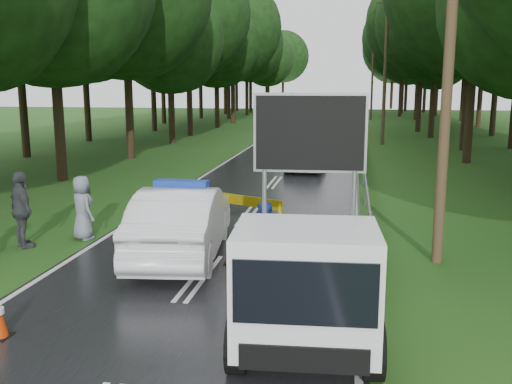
% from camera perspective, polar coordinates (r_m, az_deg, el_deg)
% --- Properties ---
extents(ground, '(160.00, 160.00, 0.00)m').
position_cam_1_polar(ground, '(12.49, -5.65, -8.54)').
color(ground, '#1B4C15').
rests_on(ground, ground).
extents(road, '(7.00, 140.00, 0.02)m').
position_cam_1_polar(road, '(41.68, 5.18, 5.17)').
color(road, black).
rests_on(road, ground).
extents(guardrail, '(0.12, 60.06, 0.70)m').
position_cam_1_polar(guardrail, '(41.19, 10.32, 5.73)').
color(guardrail, gray).
rests_on(guardrail, ground).
extents(utility_pole_near, '(1.40, 0.24, 10.00)m').
position_cam_1_polar(utility_pole_near, '(13.55, 18.85, 14.22)').
color(utility_pole_near, '#4D3C24').
rests_on(utility_pole_near, ground).
extents(utility_pole_mid, '(1.40, 0.24, 10.00)m').
position_cam_1_polar(utility_pole_mid, '(39.42, 12.81, 11.98)').
color(utility_pole_mid, '#4D3C24').
rests_on(utility_pole_mid, ground).
extents(utility_pole_far, '(1.40, 0.24, 10.00)m').
position_cam_1_polar(utility_pole_far, '(65.40, 11.57, 11.50)').
color(utility_pole_far, '#4D3C24').
rests_on(utility_pole_far, ground).
extents(police_sedan, '(2.39, 5.35, 1.88)m').
position_cam_1_polar(police_sedan, '(13.78, -7.38, -2.99)').
color(police_sedan, white).
rests_on(police_sedan, ground).
extents(work_truck, '(2.47, 5.04, 3.92)m').
position_cam_1_polar(work_truck, '(9.51, 5.10, -8.08)').
color(work_truck, gray).
rests_on(work_truck, ground).
extents(barrier, '(2.55, 1.23, 1.15)m').
position_cam_1_polar(barrier, '(15.48, -1.78, -1.31)').
color(barrier, '#D5BF0B').
rests_on(barrier, ground).
extents(officer, '(0.71, 0.55, 1.71)m').
position_cam_1_polar(officer, '(14.48, -8.96, -2.37)').
color(officer, yellow).
rests_on(officer, ground).
extents(civilian, '(0.79, 0.63, 1.60)m').
position_cam_1_polar(civilian, '(12.58, 1.07, -4.54)').
color(civilian, '#1B3FB1').
rests_on(civilian, ground).
extents(bystander_mid, '(1.20, 1.10, 1.97)m').
position_cam_1_polar(bystander_mid, '(15.56, -22.40, -1.65)').
color(bystander_mid, '#3C3F44').
rests_on(bystander_mid, ground).
extents(bystander_right, '(1.00, 0.95, 1.72)m').
position_cam_1_polar(bystander_right, '(15.88, -16.98, -1.51)').
color(bystander_right, slate).
rests_on(bystander_right, ground).
extents(queue_car_first, '(1.88, 4.45, 1.50)m').
position_cam_1_polar(queue_car_first, '(27.50, 5.04, 3.78)').
color(queue_car_first, '#414448').
rests_on(queue_car_first, ground).
extents(queue_car_second, '(2.46, 5.00, 1.40)m').
position_cam_1_polar(queue_car_second, '(35.43, 6.30, 5.26)').
color(queue_car_second, '#9C9FA4').
rests_on(queue_car_second, ground).
extents(queue_car_third, '(3.04, 5.72, 1.53)m').
position_cam_1_polar(queue_car_third, '(42.87, 7.98, 6.29)').
color(queue_car_third, black).
rests_on(queue_car_third, ground).
extents(queue_car_fourth, '(1.93, 4.48, 1.43)m').
position_cam_1_polar(queue_car_fourth, '(50.84, 7.37, 6.96)').
color(queue_car_fourth, '#383B3F').
rests_on(queue_car_fourth, ground).
extents(cone_center, '(0.38, 0.38, 0.81)m').
position_cam_1_polar(cone_center, '(13.21, -2.41, -5.60)').
color(cone_center, black).
rests_on(cone_center, ground).
extents(cone_far, '(0.30, 0.30, 0.63)m').
position_cam_1_polar(cone_far, '(14.49, 2.29, -4.47)').
color(cone_far, black).
rests_on(cone_far, ground).
extents(cone_left_mid, '(0.31, 0.31, 0.66)m').
position_cam_1_polar(cone_left_mid, '(15.72, -9.88, -3.34)').
color(cone_left_mid, black).
rests_on(cone_left_mid, ground).
extents(cone_right, '(0.33, 0.33, 0.70)m').
position_cam_1_polar(cone_right, '(14.65, 9.19, -4.30)').
color(cone_right, black).
rests_on(cone_right, ground).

